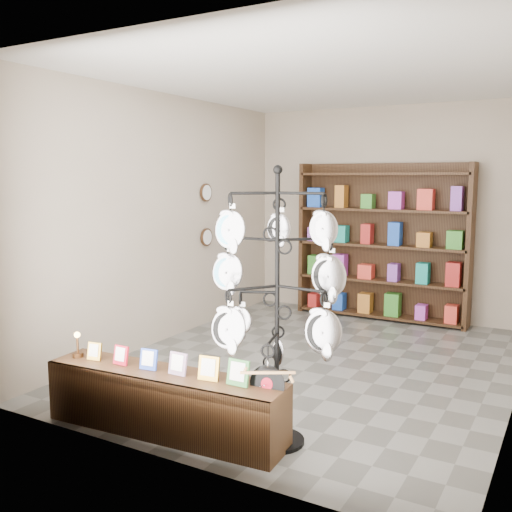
{
  "coord_description": "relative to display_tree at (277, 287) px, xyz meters",
  "views": [
    {
      "loc": [
        2.39,
        -5.53,
        2.01
      ],
      "look_at": [
        -0.18,
        -1.0,
        1.28
      ],
      "focal_mm": 40.0,
      "sensor_mm": 36.0,
      "label": 1
    }
  ],
  "objects": [
    {
      "name": "back_shelving",
      "position": [
        -0.5,
        4.18,
        -0.18
      ],
      "size": [
        2.42,
        0.36,
        2.2
      ],
      "color": "black",
      "rests_on": "ground"
    },
    {
      "name": "ground",
      "position": [
        -0.5,
        1.88,
        -1.21
      ],
      "size": [
        5.0,
        5.0,
        0.0
      ],
      "primitive_type": "plane",
      "color": "slate",
      "rests_on": "ground"
    },
    {
      "name": "wall_clocks",
      "position": [
        -2.47,
        2.68,
        0.29
      ],
      "size": [
        0.03,
        0.24,
        0.84
      ],
      "color": "black",
      "rests_on": "ground"
    },
    {
      "name": "front_shelf",
      "position": [
        -0.85,
        -0.28,
        -0.96
      ],
      "size": [
        2.04,
        0.54,
        0.71
      ],
      "rotation": [
        0.0,
        0.0,
        0.06
      ],
      "color": "black",
      "rests_on": "ground"
    },
    {
      "name": "room_envelope",
      "position": [
        -0.5,
        1.88,
        0.64
      ],
      "size": [
        5.0,
        5.0,
        5.0
      ],
      "color": "#B2A38F",
      "rests_on": "ground"
    },
    {
      "name": "display_tree",
      "position": [
        0.0,
        0.0,
        0.0
      ],
      "size": [
        1.16,
        1.16,
        2.09
      ],
      "rotation": [
        0.0,
        0.0,
        0.44
      ],
      "color": "black",
      "rests_on": "ground"
    }
  ]
}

